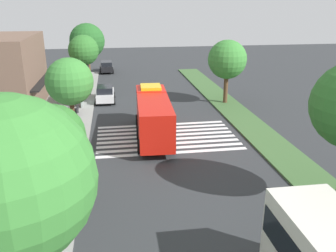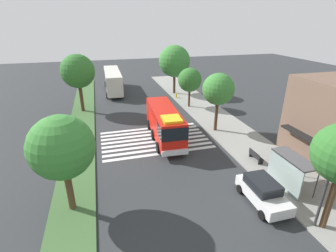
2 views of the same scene
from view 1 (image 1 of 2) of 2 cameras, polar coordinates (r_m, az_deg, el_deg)
The scene contains 17 objects.
ground_plane at distance 28.06m, azimuth 0.13°, elevation -2.64°, with size 120.00×120.00×0.00m, color #2D3033.
sidewalk at distance 28.16m, azimuth -18.09°, elevation -3.43°, with size 60.00×5.31×0.14m, color gray.
median_strip at distance 30.14m, azimuth 14.84°, elevation -1.58°, with size 60.00×3.00×0.14m, color #3D6033.
crosswalk at distance 29.09m, azimuth -0.21°, elevation -1.81°, with size 6.75×11.24×0.01m.
fire_truck at distance 28.62m, azimuth -2.40°, elevation 1.99°, with size 9.55×3.10×3.63m.
parked_car_west at distance 39.79m, azimuth -10.02°, elevation 5.12°, with size 4.25×2.14×1.76m.
parked_car_mid at distance 56.69m, azimuth -9.82°, elevation 9.37°, with size 4.62×2.19×1.69m.
bus_stop_shelter at distance 38.80m, azimuth -14.17°, elevation 5.97°, with size 3.50×1.40×2.46m.
bench_near_shelter at distance 35.28m, azimuth -14.50°, elevation 2.42°, with size 1.60×0.50×0.90m.
street_lamp at distance 42.14m, azimuth -12.68°, elevation 9.74°, with size 0.36×0.36×6.15m.
storefront_building at distance 38.98m, azimuth -24.07°, elevation 7.62°, with size 10.87×6.23×7.35m.
sidewalk_tree_far_west at distance 11.56m, azimuth -24.14°, elevation -8.08°, with size 5.20×5.20×8.04m.
sidewalk_tree_west at distance 18.91m, azimuth -17.98°, elevation -1.72°, with size 3.37×3.37×5.60m.
sidewalk_tree_center at distance 27.17m, azimuth -15.48°, elevation 6.80°, with size 3.48×3.48×6.57m.
sidewalk_tree_east at distance 42.14m, azimuth -13.37°, elevation 11.67°, with size 3.41×3.41×6.82m.
sidewalk_tree_far_east at distance 49.46m, azimuth -12.81°, elevation 13.10°, with size 4.60×4.60×7.64m.
median_tree_west at distance 38.13m, azimuth 9.47°, elevation 10.42°, with size 4.04×4.04×6.64m.
Camera 1 is at (-25.67, 4.04, 10.58)m, focal length 38.09 mm.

